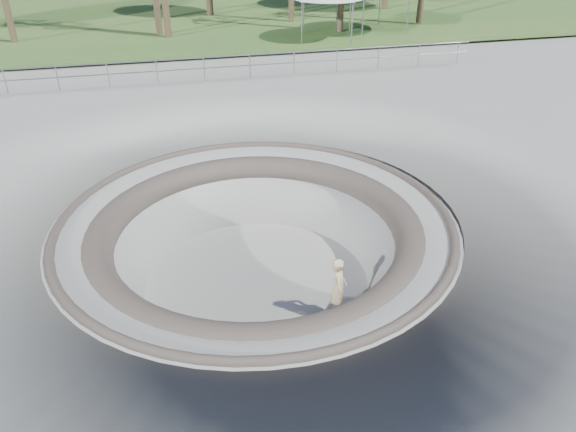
% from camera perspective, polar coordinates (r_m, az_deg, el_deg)
% --- Properties ---
extents(ground, '(180.00, 180.00, 0.00)m').
position_cam_1_polar(ground, '(14.47, -3.34, -0.48)').
color(ground, gray).
rests_on(ground, ground).
extents(skate_bowl, '(14.00, 14.00, 4.10)m').
position_cam_1_polar(skate_bowl, '(15.48, -3.14, -6.31)').
color(skate_bowl, gray).
rests_on(skate_bowl, ground).
extents(distant_hills, '(103.20, 45.00, 28.60)m').
position_cam_1_polar(distant_hills, '(71.16, -8.85, 18.22)').
color(distant_hills, brown).
rests_on(distant_hills, ground).
extents(safety_railing, '(25.00, 0.06, 1.03)m').
position_cam_1_polar(safety_railing, '(25.26, -8.51, 14.57)').
color(safety_railing, gray).
rests_on(safety_railing, ground).
extents(skateboard, '(0.85, 0.43, 0.09)m').
position_cam_1_polar(skateboard, '(14.30, 4.97, -9.98)').
color(skateboard, olive).
rests_on(skateboard, ground).
extents(skater, '(0.54, 0.69, 1.66)m').
position_cam_1_polar(skater, '(13.77, 5.13, -7.28)').
color(skater, '#D4BA89').
rests_on(skater, skateboard).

